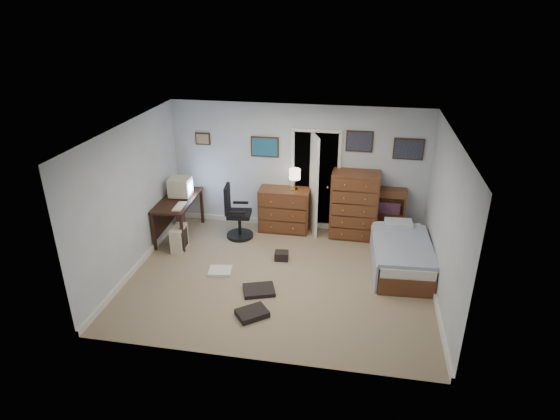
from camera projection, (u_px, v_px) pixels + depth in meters
The scene contains 15 objects.
floor at pixel (280, 278), 7.86m from camera, with size 5.00×4.00×0.02m, color gray.
computer_desk at pixel (174, 207), 9.01m from camera, with size 0.68×1.37×0.78m.
crt_monitor at pixel (180, 187), 8.98m from camera, with size 0.42×0.39×0.37m.
keyboard at pixel (179, 206), 8.58m from camera, with size 0.16×0.41×0.02m, color beige.
pc_tower at pixel (179, 238), 8.63m from camera, with size 0.23×0.44×0.47m.
office_chair at pixel (236, 218), 9.03m from camera, with size 0.57×0.57×1.07m.
media_stack at pixel (180, 211), 9.42m from camera, with size 0.15×0.15×0.74m, color maroon.
low_dresser at pixel (284, 210), 9.30m from camera, with size 0.98×0.49×0.88m, color #5B301C.
table_lamp at pixel (295, 175), 8.96m from camera, with size 0.22×0.22×0.43m.
doorway at pixel (317, 176), 9.42m from camera, with size 0.96×1.12×2.05m.
tall_dresser at pixel (354, 205), 8.97m from camera, with size 0.90×0.53×1.32m, color #5B301C.
headboard_bookcase at pixel (376, 211), 9.06m from camera, with size 1.10×0.30×0.99m.
bed at pixel (400, 254), 8.01m from camera, with size 1.04×1.82×0.58m.
wall_posters at pixel (328, 145), 8.82m from camera, with size 4.38×0.04×0.60m.
floor_clutter at pixel (254, 286), 7.52m from camera, with size 1.30×2.06×0.15m.
Camera 1 is at (1.18, -6.59, 4.26)m, focal length 30.00 mm.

